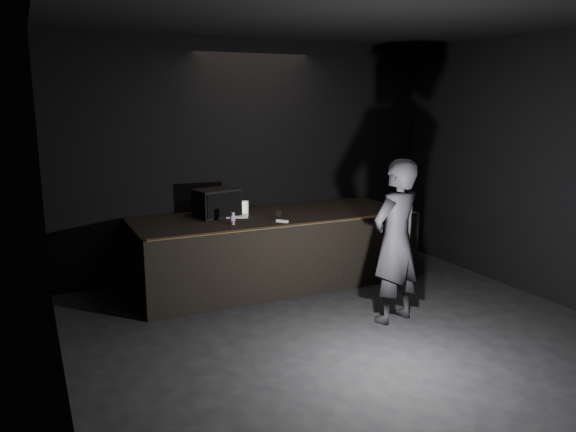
{
  "coord_description": "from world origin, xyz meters",
  "views": [
    {
      "loc": [
        -3.17,
        -4.48,
        2.64
      ],
      "look_at": [
        0.02,
        2.3,
        1.07
      ],
      "focal_mm": 35.0,
      "sensor_mm": 36.0,
      "label": 1
    }
  ],
  "objects_px": {
    "stage_riser": "(274,249)",
    "stage_monitor": "(217,203)",
    "laptop": "(238,212)",
    "beer_can": "(233,218)",
    "person": "(395,242)"
  },
  "relations": [
    {
      "from": "stage_monitor",
      "to": "beer_can",
      "type": "xyz_separation_m",
      "value": [
        0.02,
        -0.6,
        -0.11
      ]
    },
    {
      "from": "stage_riser",
      "to": "stage_monitor",
      "type": "bearing_deg",
      "value": 159.63
    },
    {
      "from": "stage_riser",
      "to": "laptop",
      "type": "height_order",
      "value": "laptop"
    },
    {
      "from": "stage_monitor",
      "to": "beer_can",
      "type": "bearing_deg",
      "value": -100.43
    },
    {
      "from": "stage_riser",
      "to": "person",
      "type": "relative_size",
      "value": 2.03
    },
    {
      "from": "stage_monitor",
      "to": "laptop",
      "type": "height_order",
      "value": "stage_monitor"
    },
    {
      "from": "laptop",
      "to": "person",
      "type": "xyz_separation_m",
      "value": [
        1.21,
        -2.11,
        -0.07
      ]
    },
    {
      "from": "laptop",
      "to": "person",
      "type": "distance_m",
      "value": 2.43
    },
    {
      "from": "stage_riser",
      "to": "person",
      "type": "height_order",
      "value": "person"
    },
    {
      "from": "stage_riser",
      "to": "beer_can",
      "type": "bearing_deg",
      "value": -156.67
    },
    {
      "from": "laptop",
      "to": "stage_riser",
      "type": "bearing_deg",
      "value": 4.69
    },
    {
      "from": "stage_monitor",
      "to": "laptop",
      "type": "distance_m",
      "value": 0.32
    },
    {
      "from": "stage_monitor",
      "to": "laptop",
      "type": "xyz_separation_m",
      "value": [
        0.27,
        -0.11,
        -0.14
      ]
    },
    {
      "from": "laptop",
      "to": "beer_can",
      "type": "distance_m",
      "value": 0.55
    },
    {
      "from": "stage_riser",
      "to": "laptop",
      "type": "distance_m",
      "value": 0.76
    }
  ]
}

